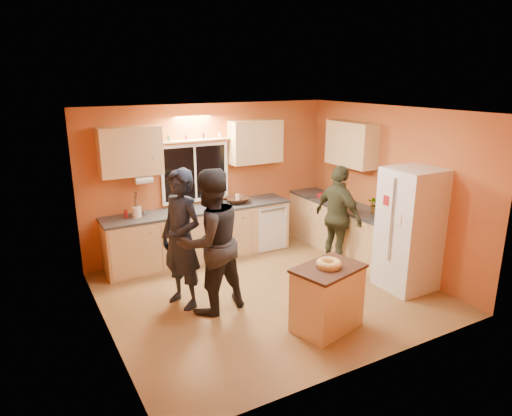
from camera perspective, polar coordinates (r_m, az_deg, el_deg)
ground at (r=6.75m, az=1.60°, el=-10.56°), size 4.50×4.50×0.00m
room_shell at (r=6.60m, az=0.78°, el=3.77°), size 4.54×4.04×2.61m
back_counter at (r=7.97m, az=-4.53°, el=-2.79°), size 4.23×0.62×0.90m
right_counter at (r=8.02m, az=11.87°, el=-2.99°), size 0.62×1.84×0.90m
refrigerator at (r=6.96m, az=18.66°, el=-2.57°), size 0.72×0.70×1.80m
island at (r=5.78m, az=8.89°, el=-10.98°), size 0.96×0.77×0.82m
bundt_pastry at (r=5.59m, az=9.09°, el=-6.88°), size 0.31×0.31×0.09m
person_left at (r=6.15m, az=-9.31°, el=-3.87°), size 0.67×0.81×1.90m
person_center at (r=5.95m, az=-5.72°, el=-4.25°), size 1.06×0.89×1.93m
person_right at (r=7.50m, az=10.25°, el=-1.10°), size 0.50×1.02×1.68m
mixing_bowl at (r=7.97m, az=-2.34°, el=1.00°), size 0.46×0.46×0.10m
utensil_crock at (r=7.39m, az=-14.68°, el=-0.49°), size 0.14×0.14×0.17m
potted_plant at (r=7.56m, az=14.84°, el=0.48°), size 0.30×0.26×0.32m
red_box at (r=8.44m, az=8.28°, el=1.60°), size 0.19×0.17×0.07m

